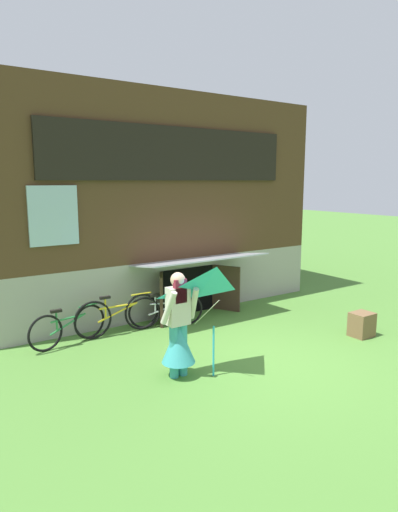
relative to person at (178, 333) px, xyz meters
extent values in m
plane|color=#4C7F33|center=(1.57, -0.27, -0.69)|extent=(60.00, 60.00, 0.00)
cube|color=#9E998E|center=(1.57, 5.41, -0.06)|extent=(7.97, 5.35, 1.27)
cube|color=#4C331E|center=(1.57, 5.41, 2.39)|extent=(7.97, 5.35, 3.62)
cube|color=black|center=(1.57, 2.69, 2.86)|extent=(5.78, 0.08, 1.12)
cube|color=#9EB7C6|center=(1.57, 2.71, 2.86)|extent=(5.62, 0.04, 1.00)
cube|color=#9EB7C6|center=(-1.03, 2.70, 1.66)|extent=(0.90, 0.06, 1.10)
cube|color=black|center=(1.91, 2.72, -0.17)|extent=(1.40, 0.03, 1.05)
cube|color=#3D2B1E|center=(1.06, 2.43, -0.17)|extent=(0.40, 0.64, 1.05)
cube|color=#3D2B1E|center=(2.76, 2.43, -0.17)|extent=(0.39, 0.64, 1.05)
cube|color=#999EA8|center=(1.91, 2.18, 0.63)|extent=(2.88, 1.09, 0.18)
cylinder|color=teal|center=(-0.08, 0.00, -0.28)|extent=(0.14, 0.14, 0.83)
cylinder|color=teal|center=(0.08, 0.00, -0.28)|extent=(0.14, 0.14, 0.83)
cone|color=teal|center=(0.00, 0.00, -0.15)|extent=(0.52, 0.52, 0.62)
cube|color=beige|center=(0.00, 0.00, 0.43)|extent=(0.34, 0.20, 0.59)
cylinder|color=beige|center=(-0.22, -0.10, 0.46)|extent=(0.17, 0.33, 0.54)
cylinder|color=beige|center=(0.22, -0.10, 0.46)|extent=(0.17, 0.33, 0.54)
cube|color=maroon|center=(0.00, -0.06, 0.68)|extent=(0.20, 0.08, 0.36)
sphere|color=#D8AD8E|center=(0.00, 0.00, 0.84)|extent=(0.22, 0.22, 0.22)
pyramid|color=#2DB2CC|center=(0.30, -0.58, 0.66)|extent=(1.08, 0.87, 0.62)
cylinder|color=beige|center=(0.35, -0.25, 0.33)|extent=(0.01, 0.64, 0.54)
cylinder|color=#2DB2CC|center=(0.45, -0.30, -0.29)|extent=(0.03, 0.03, 0.80)
torus|color=black|center=(1.44, 2.01, -0.36)|extent=(0.64, 0.26, 0.66)
torus|color=black|center=(0.59, 2.31, -0.36)|extent=(0.64, 0.26, 0.66)
cylinder|color=#ADAFB5|center=(1.01, 2.16, -0.19)|extent=(0.64, 0.26, 0.04)
cylinder|color=#ADAFB5|center=(1.01, 2.16, -0.30)|extent=(0.70, 0.28, 0.27)
cylinder|color=#ADAFB5|center=(0.80, 2.24, -0.19)|extent=(0.04, 0.04, 0.37)
cube|color=black|center=(0.80, 2.24, -0.01)|extent=(0.20, 0.08, 0.05)
cylinder|color=#ADAFB5|center=(1.44, 2.01, -0.04)|extent=(0.42, 0.17, 0.03)
torus|color=black|center=(0.52, 2.28, -0.32)|extent=(0.75, 0.05, 0.75)
torus|color=black|center=(-0.51, 2.30, -0.32)|extent=(0.75, 0.05, 0.75)
cylinder|color=gold|center=(0.01, 2.29, -0.12)|extent=(0.77, 0.04, 0.04)
cylinder|color=gold|center=(0.01, 2.29, -0.25)|extent=(0.84, 0.05, 0.30)
cylinder|color=gold|center=(-0.25, 2.29, -0.12)|extent=(0.04, 0.04, 0.42)
cube|color=black|center=(-0.25, 2.29, 0.09)|extent=(0.20, 0.08, 0.05)
cylinder|color=gold|center=(0.52, 2.28, 0.05)|extent=(0.44, 0.03, 0.03)
torus|color=black|center=(-0.55, 2.37, -0.36)|extent=(0.66, 0.19, 0.67)
torus|color=black|center=(-1.43, 2.17, -0.36)|extent=(0.66, 0.19, 0.67)
cylinder|color=#287A3D|center=(-0.99, 2.27, -0.19)|extent=(0.67, 0.19, 0.04)
cylinder|color=#287A3D|center=(-0.99, 2.27, -0.30)|extent=(0.73, 0.20, 0.27)
cylinder|color=#287A3D|center=(-1.21, 2.22, -0.19)|extent=(0.04, 0.04, 0.37)
cube|color=black|center=(-1.21, 2.22, 0.00)|extent=(0.20, 0.08, 0.05)
cylinder|color=#287A3D|center=(-0.55, 2.37, -0.03)|extent=(0.44, 0.12, 0.03)
cube|color=brown|center=(3.89, -0.46, -0.46)|extent=(0.42, 0.36, 0.47)
camera|label=1|loc=(-3.35, -5.54, 2.30)|focal=31.10mm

